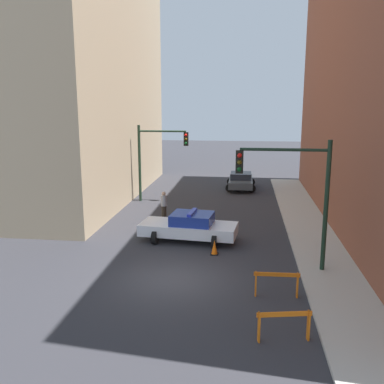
% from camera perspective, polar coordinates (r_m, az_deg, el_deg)
% --- Properties ---
extents(ground_plane, '(120.00, 120.00, 0.00)m').
position_cam_1_polar(ground_plane, '(16.88, -2.77, -11.55)').
color(ground_plane, '#2D2D33').
extents(sidewalk_right, '(2.40, 44.00, 0.12)m').
position_cam_1_polar(sidewalk_right, '(17.00, 18.76, -11.81)').
color(sidewalk_right, '#B2ADA3').
rests_on(sidewalk_right, ground_plane).
extents(building_corner_left, '(14.00, 20.00, 25.13)m').
position_cam_1_polar(building_corner_left, '(33.25, -20.77, 21.34)').
color(building_corner_left, tan).
rests_on(building_corner_left, ground_plane).
extents(traffic_light_near, '(3.64, 0.35, 5.20)m').
position_cam_1_polar(traffic_light_near, '(17.13, 13.76, 0.84)').
color(traffic_light_near, black).
rests_on(traffic_light_near, sidewalk_right).
extents(traffic_light_far, '(3.44, 0.35, 5.20)m').
position_cam_1_polar(traffic_light_far, '(29.00, -4.93, 5.32)').
color(traffic_light_far, black).
rests_on(traffic_light_far, ground_plane).
extents(police_car, '(4.87, 2.67, 1.52)m').
position_cam_1_polar(police_car, '(21.02, -0.36, -4.64)').
color(police_car, white).
rests_on(police_car, ground_plane).
extents(parked_car_near, '(2.28, 4.30, 1.31)m').
position_cam_1_polar(parked_car_near, '(33.75, 6.53, 1.55)').
color(parked_car_near, '#474C51').
rests_on(parked_car_near, ground_plane).
extents(pedestrian_crossing, '(0.41, 0.41, 1.66)m').
position_cam_1_polar(pedestrian_crossing, '(24.79, -3.77, -1.76)').
color(pedestrian_crossing, '#382D23').
rests_on(pedestrian_crossing, ground_plane).
extents(barrier_front, '(1.58, 0.44, 0.90)m').
position_cam_1_polar(barrier_front, '(12.97, 12.18, -16.47)').
color(barrier_front, orange).
rests_on(barrier_front, ground_plane).
extents(barrier_mid, '(1.60, 0.21, 0.90)m').
position_cam_1_polar(barrier_mid, '(15.53, 11.22, -11.47)').
color(barrier_mid, orange).
rests_on(barrier_mid, ground_plane).
extents(traffic_cone, '(0.36, 0.36, 0.66)m').
position_cam_1_polar(traffic_cone, '(19.34, 3.01, -7.42)').
color(traffic_cone, black).
rests_on(traffic_cone, ground_plane).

